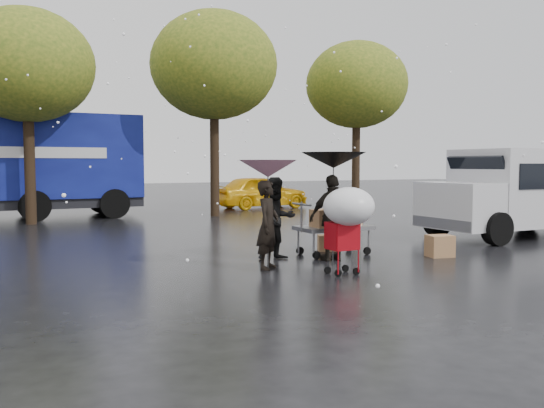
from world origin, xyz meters
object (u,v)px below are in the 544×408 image
blue_truck (20,166)px  yellow_taxi (260,192)px  person_black (333,218)px  shopping_cart (348,212)px  person_pink (268,225)px  white_van (519,191)px  vendor_cart (337,219)px

blue_truck → yellow_taxi: (9.16, 0.65, -1.08)m
person_black → shopping_cart: bearing=72.5°
person_pink → white_van: 7.82m
vendor_cart → shopping_cart: 2.27m
shopping_cart → white_van: bearing=19.1°
person_pink → blue_truck: (-3.28, 11.88, 0.98)m
person_black → vendor_cart: bearing=-123.2°
person_black → yellow_taxi: bearing=-103.1°
blue_truck → vendor_cart: bearing=-64.7°
person_pink → yellow_taxi: person_pink is taller
vendor_cart → yellow_taxi: yellow_taxi is taller
shopping_cart → blue_truck: bearing=107.7°
person_pink → shopping_cart: 1.49m
vendor_cart → white_van: bearing=4.0°
blue_truck → white_van: bearing=-44.2°
person_black → white_van: (6.22, 0.97, 0.34)m
vendor_cart → yellow_taxi: bearing=71.5°
vendor_cart → blue_truck: (-5.25, 11.09, 1.03)m
vendor_cart → shopping_cart: shopping_cart is taller
person_pink → white_van: white_van is taller
person_black → vendor_cart: person_black is taller
shopping_cart → blue_truck: (-4.16, 13.05, 0.69)m
person_pink → person_black: size_ratio=0.95×
person_black → shopping_cart: person_black is taller
person_black → white_van: bearing=-164.6°
person_pink → blue_truck: size_ratio=0.19×
person_pink → white_van: (7.72, 1.20, 0.38)m
white_van → vendor_cart: bearing=-176.0°
vendor_cart → white_van: 5.78m
shopping_cart → yellow_taxi: size_ratio=0.37×
yellow_taxi → white_van: bearing=-175.4°
blue_truck → person_pink: bearing=-74.6°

